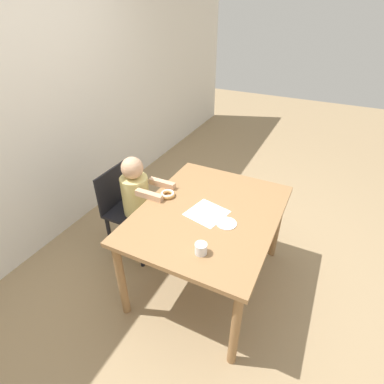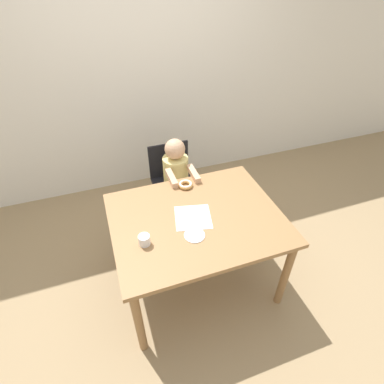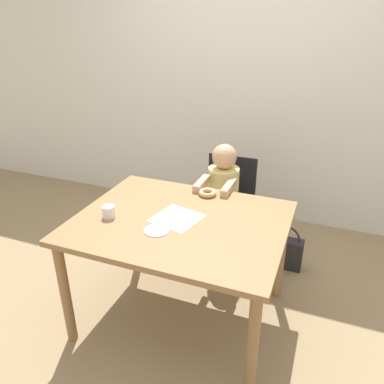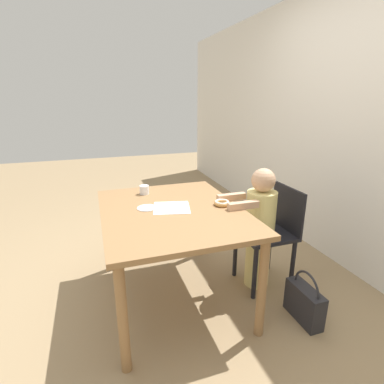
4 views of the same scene
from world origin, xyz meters
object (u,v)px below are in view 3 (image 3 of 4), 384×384
(cup, at_px, (109,212))
(donut, at_px, (207,193))
(handbag, at_px, (283,251))
(child_figure, at_px, (222,205))
(chair, at_px, (226,206))

(cup, bearing_deg, donut, 47.93)
(donut, distance_m, handbag, 0.90)
(child_figure, relative_size, donut, 8.27)
(child_figure, bearing_deg, donut, -92.34)
(chair, height_order, donut, chair)
(handbag, bearing_deg, donut, -139.20)
(handbag, bearing_deg, chair, 178.83)
(chair, height_order, cup, chair)
(child_figure, distance_m, handbag, 0.62)
(chair, bearing_deg, handbag, -1.17)
(donut, relative_size, handbag, 0.32)
(chair, xyz_separation_m, cup, (-0.47, -0.94, 0.33))
(chair, relative_size, child_figure, 0.83)
(child_figure, distance_m, cup, 0.99)
(child_figure, xyz_separation_m, donut, (-0.01, -0.33, 0.25))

